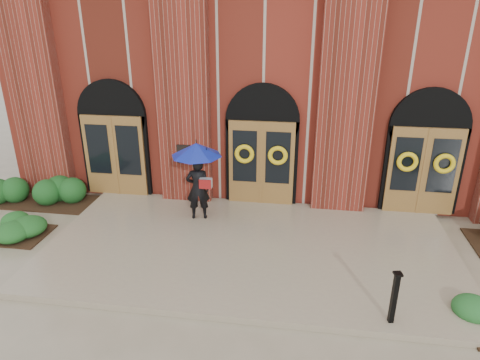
# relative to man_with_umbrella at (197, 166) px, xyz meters

# --- Properties ---
(ground) EXTENTS (90.00, 90.00, 0.00)m
(ground) POSITION_rel_man_with_umbrella_xyz_m (1.59, -1.45, -1.67)
(ground) COLOR gray
(ground) RESTS_ON ground
(landing) EXTENTS (10.00, 5.30, 0.15)m
(landing) POSITION_rel_man_with_umbrella_xyz_m (1.59, -1.30, -1.60)
(landing) COLOR gray
(landing) RESTS_ON ground
(church_building) EXTENTS (16.20, 12.53, 7.00)m
(church_building) POSITION_rel_man_with_umbrella_xyz_m (1.59, 7.33, 1.83)
(church_building) COLOR maroon
(church_building) RESTS_ON ground
(man_with_umbrella) EXTENTS (1.62, 1.62, 2.18)m
(man_with_umbrella) POSITION_rel_man_with_umbrella_xyz_m (0.00, 0.00, 0.00)
(man_with_umbrella) COLOR black
(man_with_umbrella) RESTS_ON landing
(metal_post) EXTENTS (0.17, 0.17, 1.08)m
(metal_post) POSITION_rel_man_with_umbrella_xyz_m (4.56, -3.63, -0.95)
(metal_post) COLOR black
(metal_post) RESTS_ON landing
(hedge_wall_left) EXTENTS (2.89, 1.16, 0.74)m
(hedge_wall_left) POSITION_rel_man_with_umbrella_xyz_m (-5.07, 0.55, -1.30)
(hedge_wall_left) COLOR #164418
(hedge_wall_left) RESTS_ON ground
(hedge_front_left) EXTENTS (1.28, 1.10, 0.45)m
(hedge_front_left) POSITION_rel_man_with_umbrella_xyz_m (-4.52, -1.45, -1.45)
(hedge_front_left) COLOR #1A4C1B
(hedge_front_left) RESTS_ON ground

